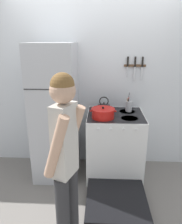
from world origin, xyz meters
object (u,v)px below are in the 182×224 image
object	(u,v)px
dutch_oven_pot	(103,113)
utensil_jar	(129,106)
stove_range	(115,146)
refrigerator	(55,113)
tea_kettle	(104,107)
person	(65,160)

from	to	relation	value
dutch_oven_pot	utensil_jar	distance (m)	0.47
stove_range	refrigerator	bearing A→B (deg)	177.40
stove_range	tea_kettle	world-z (taller)	tea_kettle
person	stove_range	bearing A→B (deg)	-0.60
refrigerator	dutch_oven_pot	xyz separation A→B (m)	(0.66, -0.14, 0.06)
stove_range	person	bearing A→B (deg)	-111.75
refrigerator	person	distance (m)	1.31
stove_range	utensil_jar	bearing A→B (deg)	43.84
refrigerator	stove_range	bearing A→B (deg)	-2.60
refrigerator	tea_kettle	bearing A→B (deg)	11.75
stove_range	utensil_jar	distance (m)	0.61
stove_range	utensil_jar	xyz separation A→B (m)	(0.19, 0.19, 0.55)
dutch_oven_pot	person	size ratio (longest dim) A/B	0.21
refrigerator	dutch_oven_pot	world-z (taller)	refrigerator
dutch_oven_pot	stove_range	bearing A→B (deg)	30.20
tea_kettle	utensil_jar	xyz separation A→B (m)	(0.35, 0.01, 0.02)
refrigerator	tea_kettle	xyz separation A→B (m)	(0.68, 0.14, 0.05)
refrigerator	stove_range	xyz separation A→B (m)	(0.84, -0.04, -0.48)
refrigerator	person	bearing A→B (deg)	-74.64
stove_range	person	xyz separation A→B (m)	(-0.49, -1.23, 0.50)
tea_kettle	utensil_jar	world-z (taller)	utensil_jar
dutch_oven_pot	tea_kettle	distance (m)	0.28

